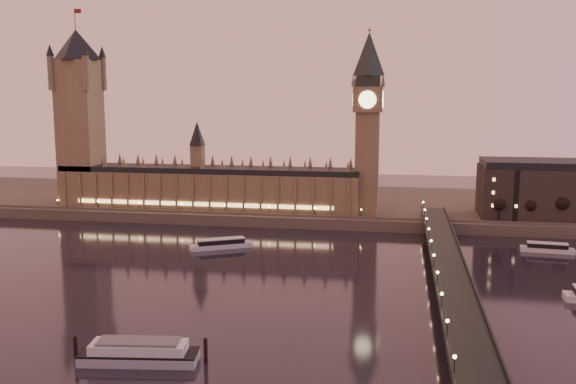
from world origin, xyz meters
name	(u,v)px	position (x,y,z in m)	size (l,w,h in m)	color
ground	(216,279)	(0.00, 0.00, 0.00)	(700.00, 700.00, 0.00)	black
far_embankment	(332,204)	(30.00, 165.00, 3.00)	(560.00, 130.00, 6.00)	#423D35
palace_of_westminster	(208,183)	(-40.12, 120.99, 21.71)	(180.00, 26.62, 52.00)	brown
victoria_tower	(79,108)	(-120.00, 121.00, 65.79)	(31.68, 31.68, 118.00)	brown
big_ben	(368,112)	(53.99, 120.99, 63.95)	(17.68, 17.68, 104.00)	brown
westminster_bridge	(448,277)	(91.61, 0.00, 5.52)	(13.20, 260.00, 15.30)	black
bare_tree_0	(501,203)	(126.31, 109.00, 16.17)	(6.69, 6.69, 13.60)	black
bare_tree_1	(533,204)	(142.62, 109.00, 16.17)	(6.69, 6.69, 13.60)	black
bare_tree_2	(566,205)	(158.94, 109.00, 16.17)	(6.69, 6.69, 13.60)	black
cruise_boat_a	(221,244)	(-12.22, 50.51, 2.13)	(29.76, 20.11, 4.84)	silver
cruise_boat_b	(547,248)	(142.37, 70.02, 1.97)	(24.72, 8.51, 4.47)	silver
moored_barge	(139,352)	(1.51, -82.23, 2.95)	(37.87, 13.42, 7.00)	#909CB7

